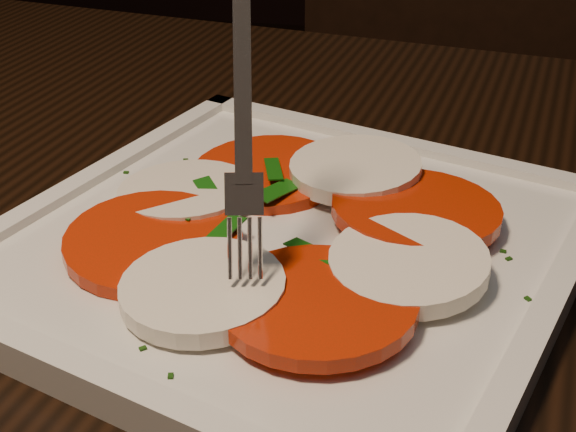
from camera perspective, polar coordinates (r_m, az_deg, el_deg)
The scene contains 5 objects.
table at distance 0.56m, azimuth 6.28°, elevation -10.41°, with size 1.30×0.96×0.75m.
chair at distance 1.23m, azimuth 9.25°, elevation 6.62°, with size 0.47×0.47×0.93m.
plate at distance 0.48m, azimuth 0.00°, elevation -2.34°, with size 0.32×0.32×0.01m, color white.
caprese_salad at distance 0.47m, azimuth -0.01°, elevation -0.68°, with size 0.27×0.26×0.03m.
fork at distance 0.41m, azimuth -3.19°, elevation 8.51°, with size 0.03×0.08×0.16m, color white, non-canonical shape.
Camera 1 is at (0.14, -0.37, 1.01)m, focal length 50.00 mm.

